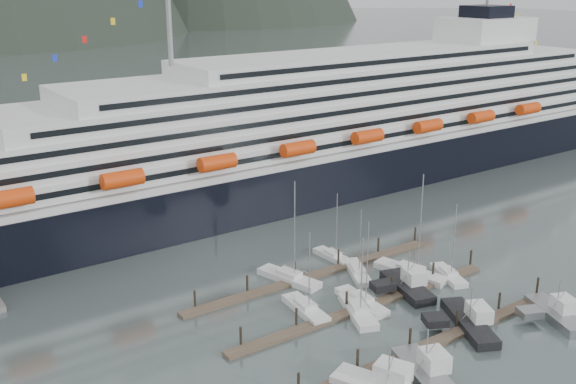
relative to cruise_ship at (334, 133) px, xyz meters
name	(u,v)px	position (x,y,z in m)	size (l,w,h in m)	color
ground	(406,306)	(-30.03, -54.94, -12.04)	(1600.00, 1600.00, 0.00)	#465352
cruise_ship	(334,133)	(0.00, 0.00, 0.00)	(210.00, 30.40, 50.30)	black
dock_near	(432,343)	(-34.95, -64.89, -11.73)	(48.18, 2.28, 3.20)	#4B3D30
dock_mid	(367,305)	(-34.95, -51.89, -11.73)	(48.18, 2.28, 3.20)	#4B3D30
dock_far	(314,275)	(-34.95, -38.89, -11.73)	(48.18, 2.28, 3.20)	#4B3D30
sailboat_a	(306,309)	(-43.26, -47.89, -11.61)	(3.88, 9.99, 13.26)	silver
sailboat_b	(361,302)	(-35.05, -50.78, -11.61)	(3.35, 10.45, 13.97)	silver
sailboat_c	(358,312)	(-37.45, -52.77, -11.61)	(6.79, 10.97, 12.84)	silver
sailboat_d	(411,273)	(-21.66, -47.50, -11.58)	(5.95, 12.91, 17.98)	silver
sailboat_e	(289,278)	(-39.24, -37.92, -11.58)	(5.76, 11.68, 17.51)	silver
sailboat_f	(333,256)	(-27.90, -34.95, -11.63)	(2.67, 8.29, 12.49)	silver
sailboat_g	(357,273)	(-28.69, -42.42, -11.64)	(6.56, 10.06, 12.11)	silver
sailboat_h	(448,275)	(-17.32, -51.72, -11.62)	(5.29, 9.00, 13.37)	silver
trawler_b	(424,372)	(-41.61, -69.90, -11.10)	(9.79, 12.12, 7.50)	gray
trawler_c	(468,321)	(-27.23, -64.36, -11.17)	(10.97, 13.33, 6.71)	black
trawler_d	(555,313)	(-15.22, -69.89, -11.17)	(9.56, 11.72, 6.69)	gray
trawler_e	(406,286)	(-26.44, -51.39, -11.11)	(9.33, 11.82, 7.32)	black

